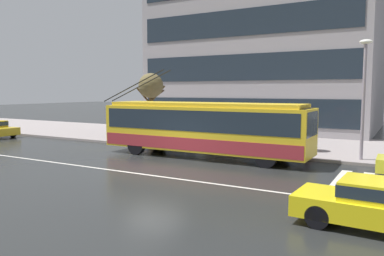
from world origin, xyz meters
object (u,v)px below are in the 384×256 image
Objects in this scene: pedestrian_approaching_curb at (173,125)px; street_lamp at (364,88)px; street_tree_bare at (151,87)px; trolleybus at (203,127)px; bus_shelter at (218,114)px; pedestrian_at_shelter at (307,121)px.

street_lamp is (12.13, -1.78, 2.48)m from pedestrian_approaching_curb.
trolleybus is at bearing -34.27° from street_tree_bare.
bus_shelter is at bearing -9.14° from street_tree_bare.
pedestrian_at_shelter is (4.46, 3.98, 0.23)m from trolleybus.
trolleybus is at bearing -75.88° from bus_shelter.
street_tree_bare is (-6.65, 4.53, 2.19)m from trolleybus.
street_lamp is (7.48, 2.52, 2.05)m from trolleybus.
trolleybus is 7.06× the size of pedestrian_approaching_curb.
pedestrian_at_shelter is at bearing 3.97° from bus_shelter.
pedestrian_approaching_curb is (-9.11, 0.33, -0.66)m from pedestrian_at_shelter.
bus_shelter is 6.07m from street_tree_bare.
pedestrian_at_shelter is 11.30m from street_tree_bare.
trolleybus is 3.16× the size of bus_shelter.
trolleybus is at bearing -161.35° from street_lamp.
street_tree_bare reaches higher than pedestrian_at_shelter.
pedestrian_at_shelter is 0.44× the size of street_tree_bare.
bus_shelter reaches higher than pedestrian_at_shelter.
trolleybus is 2.09× the size of street_lamp.
street_tree_bare is at bearing 173.62° from pedestrian_approaching_curb.
street_lamp is at bearing -8.09° from street_tree_bare.
pedestrian_at_shelter is at bearing -2.06° from pedestrian_approaching_curb.
street_lamp reaches higher than trolleybus.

